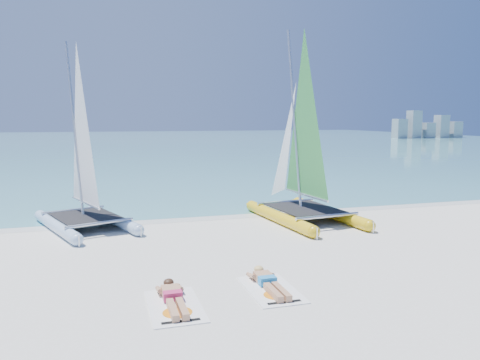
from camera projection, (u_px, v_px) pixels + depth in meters
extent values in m
plane|color=silver|center=(254.00, 259.00, 12.09)|extent=(140.00, 140.00, 0.00)
cube|color=#70BBB9|center=(127.00, 142.00, 71.99)|extent=(140.00, 115.00, 0.01)
cube|color=silver|center=(208.00, 216.00, 17.32)|extent=(140.00, 1.40, 0.01)
cube|color=#969EA5|center=(400.00, 129.00, 84.29)|extent=(2.00, 2.00, 3.50)
cube|color=#969EA5|center=(414.00, 124.00, 85.03)|extent=(2.00, 2.00, 5.00)
cube|color=#969EA5|center=(428.00, 130.00, 86.02)|extent=(2.00, 2.00, 2.80)
cube|color=#969EA5|center=(442.00, 126.00, 86.77)|extent=(2.00, 2.00, 4.20)
cube|color=#969EA5|center=(455.00, 130.00, 87.69)|extent=(2.00, 2.00, 3.00)
cylinder|color=#BAE1F4|center=(56.00, 226.00, 14.95)|extent=(1.78, 4.08, 0.37)
cone|color=#BAE1F4|center=(38.00, 214.00, 16.79)|extent=(0.52, 0.63, 0.35)
cylinder|color=#BAE1F4|center=(113.00, 219.00, 16.05)|extent=(1.78, 4.08, 0.37)
cone|color=#BAE1F4|center=(90.00, 208.00, 17.90)|extent=(0.52, 0.63, 0.35)
cube|color=black|center=(85.00, 216.00, 15.47)|extent=(2.49, 2.79, 0.03)
cylinder|color=silver|center=(74.00, 128.00, 15.69)|extent=(0.46, 1.07, 5.79)
cylinder|color=yellow|center=(278.00, 217.00, 16.22)|extent=(0.91, 4.65, 0.41)
cone|color=yellow|center=(249.00, 205.00, 18.56)|extent=(0.45, 0.63, 0.39)
cylinder|color=yellow|center=(329.00, 212.00, 17.01)|extent=(0.91, 4.65, 0.41)
cone|color=yellow|center=(295.00, 201.00, 19.35)|extent=(0.45, 0.63, 0.39)
cube|color=black|center=(304.00, 208.00, 16.59)|extent=(2.26, 2.75, 0.03)
cylinder|color=silver|center=(294.00, 118.00, 16.93)|extent=(0.23, 1.22, 6.38)
cube|color=white|center=(175.00, 306.00, 9.03)|extent=(1.00, 1.85, 0.02)
cube|color=tan|center=(171.00, 293.00, 9.43)|extent=(0.36, 0.55, 0.17)
cube|color=#C72F62|center=(173.00, 296.00, 9.24)|extent=(0.37, 0.22, 0.17)
cube|color=tan|center=(178.00, 310.00, 8.67)|extent=(0.31, 0.85, 0.13)
sphere|color=tan|center=(169.00, 284.00, 9.78)|extent=(0.21, 0.21, 0.21)
ellipsoid|color=#382214|center=(169.00, 282.00, 9.78)|extent=(0.22, 0.24, 0.15)
cube|color=white|center=(271.00, 289.00, 9.90)|extent=(1.00, 1.85, 0.02)
cube|color=tan|center=(264.00, 278.00, 10.29)|extent=(0.36, 0.55, 0.17)
cube|color=#2890D7|center=(267.00, 281.00, 10.10)|extent=(0.37, 0.22, 0.17)
cube|color=tan|center=(277.00, 292.00, 9.54)|extent=(0.31, 0.85, 0.13)
sphere|color=tan|center=(259.00, 271.00, 10.64)|extent=(0.21, 0.21, 0.21)
ellipsoid|color=#E6BF6C|center=(259.00, 269.00, 10.65)|extent=(0.22, 0.24, 0.15)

